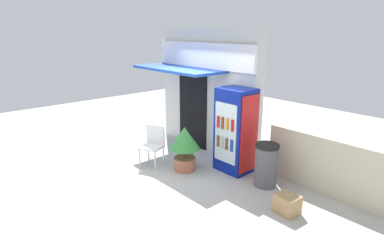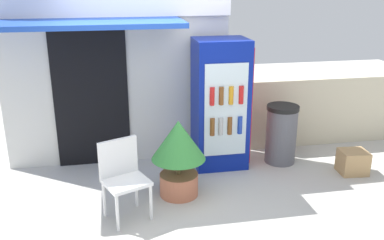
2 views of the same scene
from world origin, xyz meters
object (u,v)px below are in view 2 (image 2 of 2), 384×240
Objects in this scene: drink_cooler at (221,104)px; plastic_chair at (123,173)px; trash_bin at (281,134)px; cardboard_box at (353,162)px; potted_plant_near_shop at (178,150)px.

drink_cooler reaches higher than plastic_chair.
cardboard_box is at bearing -32.93° from trash_bin.
potted_plant_near_shop reaches higher than trash_bin.
drink_cooler is 1.85× the size of potted_plant_near_shop.
potted_plant_near_shop is 1.76m from trash_bin.
plastic_chair is at bearing -140.66° from drink_cooler.
drink_cooler is 1.98m from cardboard_box.
drink_cooler is at bearing 47.88° from potted_plant_near_shop.
potted_plant_near_shop is at bearing -176.21° from cardboard_box.
plastic_chair is 2.52m from trash_bin.
drink_cooler is at bearing 174.16° from trash_bin.
trash_bin is at bearing -5.84° from drink_cooler.
potted_plant_near_shop reaches higher than plastic_chair.
potted_plant_near_shop is 1.14× the size of trash_bin.
potted_plant_near_shop is 2.49m from cardboard_box.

